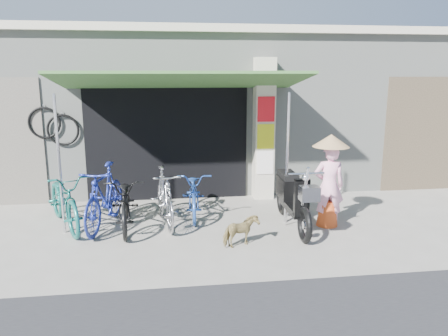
{
  "coord_description": "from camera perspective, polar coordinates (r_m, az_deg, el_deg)",
  "views": [
    {
      "loc": [
        -1.24,
        -6.65,
        2.7
      ],
      "look_at": [
        -0.2,
        1.0,
        1.0
      ],
      "focal_mm": 35.0,
      "sensor_mm": 36.0,
      "label": 1
    }
  ],
  "objects": [
    {
      "name": "ground",
      "position": [
        7.28,
        2.65,
        -9.35
      ],
      "size": [
        80.0,
        80.0,
        0.0
      ],
      "primitive_type": "plane",
      "color": "gray",
      "rests_on": "ground"
    },
    {
      "name": "bicycle_shop",
      "position": [
        11.84,
        -1.74,
        8.21
      ],
      "size": [
        12.3,
        5.3,
        3.66
      ],
      "color": "#9DA199",
      "rests_on": "ground"
    },
    {
      "name": "shop_pillar",
      "position": [
        9.41,
        5.18,
        5.03
      ],
      "size": [
        0.42,
        0.44,
        3.0
      ],
      "color": "beige",
      "rests_on": "ground"
    },
    {
      "name": "awning",
      "position": [
        8.29,
        -5.52,
        11.07
      ],
      "size": [
        4.6,
        1.88,
        2.72
      ],
      "color": "#335D2A",
      "rests_on": "ground"
    },
    {
      "name": "neighbour_right",
      "position": [
        11.24,
        26.14,
        3.99
      ],
      "size": [
        2.6,
        0.06,
        2.6
      ],
      "primitive_type": "cube",
      "color": "brown",
      "rests_on": "ground"
    },
    {
      "name": "bike_teal",
      "position": [
        8.18,
        -20.09,
        -3.88
      ],
      "size": [
        1.42,
        2.06,
        1.02
      ],
      "primitive_type": "imported",
      "rotation": [
        0.0,
        0.0,
        0.43
      ],
      "color": "#156158",
      "rests_on": "ground"
    },
    {
      "name": "bike_blue",
      "position": [
        7.96,
        -15.35,
        -3.62
      ],
      "size": [
        0.92,
        1.94,
        1.12
      ],
      "primitive_type": "imported",
      "rotation": [
        0.0,
        0.0,
        -0.22
      ],
      "color": "navy",
      "rests_on": "ground"
    },
    {
      "name": "bike_black",
      "position": [
        7.84,
        -12.68,
        -4.31
      ],
      "size": [
        0.75,
        1.88,
        0.97
      ],
      "primitive_type": "imported",
      "rotation": [
        0.0,
        0.0,
        0.06
      ],
      "color": "black",
      "rests_on": "ground"
    },
    {
      "name": "bike_silver",
      "position": [
        7.91,
        -7.76,
        -3.74
      ],
      "size": [
        0.74,
        1.76,
        1.03
      ],
      "primitive_type": "imported",
      "rotation": [
        0.0,
        0.0,
        0.15
      ],
      "color": "#9E9EA3",
      "rests_on": "ground"
    },
    {
      "name": "bike_navy",
      "position": [
        8.34,
        -3.9,
        -3.23
      ],
      "size": [
        0.69,
        1.76,
        0.91
      ],
      "primitive_type": "imported",
      "rotation": [
        0.0,
        0.0,
        -0.05
      ],
      "color": "#22499F",
      "rests_on": "ground"
    },
    {
      "name": "street_dog",
      "position": [
        6.94,
        2.2,
        -8.28
      ],
      "size": [
        0.64,
        0.49,
        0.49
      ],
      "primitive_type": "imported",
      "rotation": [
        0.0,
        0.0,
        2.01
      ],
      "color": "tan",
      "rests_on": "ground"
    },
    {
      "name": "moped",
      "position": [
        7.82,
        8.9,
        -3.87
      ],
      "size": [
        0.58,
        2.05,
        1.16
      ],
      "rotation": [
        0.0,
        0.0,
        -0.02
      ],
      "color": "black",
      "rests_on": "ground"
    },
    {
      "name": "nun",
      "position": [
        7.91,
        13.56,
        -1.63
      ],
      "size": [
        0.64,
        0.64,
        1.65
      ],
      "rotation": [
        0.0,
        0.0,
        2.98
      ],
      "color": "#FFABCC",
      "rests_on": "ground"
    }
  ]
}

